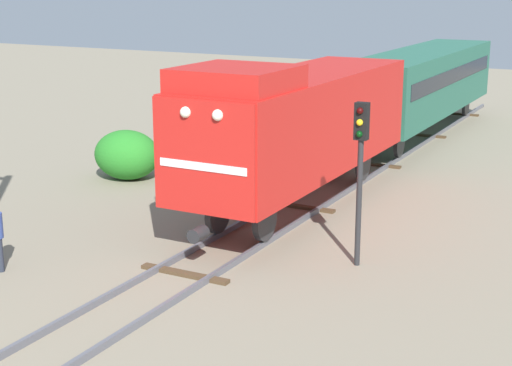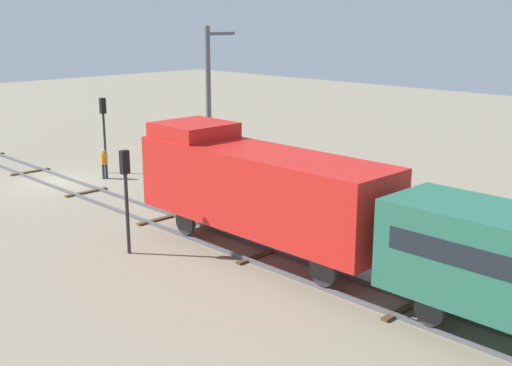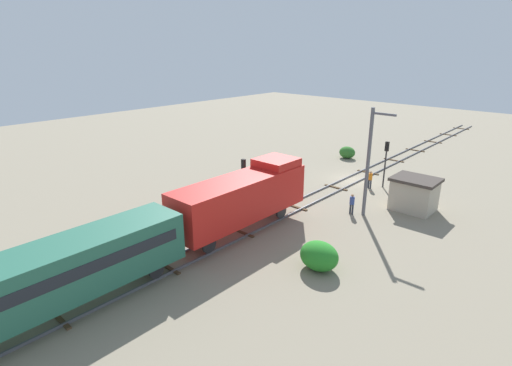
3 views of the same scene
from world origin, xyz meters
name	(u,v)px [view 1 (image 1 of 3)]	position (x,y,z in m)	size (l,w,h in m)	color
locomotive	(297,121)	(0.00, 16.00, 2.77)	(2.90, 11.60, 4.60)	red
passenger_car_leading	(423,80)	(0.00, 29.33, 2.52)	(2.84, 14.00, 3.66)	#26604C
traffic_signal_mid	(360,154)	(3.40, 12.36, 2.85)	(0.32, 0.34, 4.09)	#262628
bush_near	(127,155)	(-6.92, 16.67, 0.88)	(2.42, 1.98, 1.76)	#278126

